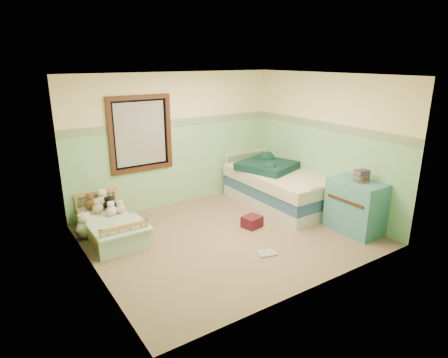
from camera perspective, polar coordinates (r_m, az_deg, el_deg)
floor at (r=6.28m, az=0.73°, el=-8.42°), size 4.20×3.60×0.02m
ceiling at (r=5.65m, az=0.83°, el=15.23°), size 4.20×3.60×0.02m
wall_back at (r=7.36m, az=-7.18°, el=5.73°), size 4.20×0.04×2.50m
wall_front at (r=4.53m, az=13.70°, el=-2.14°), size 4.20×0.04×2.50m
wall_left at (r=5.01m, az=-19.49°, el=-0.76°), size 0.04×3.60×2.50m
wall_right at (r=7.20m, az=14.78°, el=5.03°), size 0.04×3.60×2.50m
wainscot_mint at (r=7.46m, az=-6.99°, el=1.95°), size 4.20×0.01×1.50m
border_strip at (r=7.28m, az=-7.23°, el=8.22°), size 4.20×0.01×0.15m
window_frame at (r=7.00m, az=-12.25°, el=6.55°), size 1.16×0.06×1.36m
window_blinds at (r=7.01m, az=-12.28°, el=6.56°), size 0.92×0.01×1.12m
toddler_bed_frame at (r=6.49m, az=-16.45°, el=-7.25°), size 0.74×1.47×0.19m
toddler_mattress at (r=6.43m, az=-16.56°, el=-6.00°), size 0.67×1.41×0.12m
patchwork_quilt at (r=6.00m, az=-15.30°, el=-6.85°), size 0.80×0.74×0.03m
plush_bed_brown at (r=6.79m, az=-19.16°, el=-3.53°), size 0.20×0.20×0.20m
plush_bed_white at (r=6.83m, az=-17.56°, el=-3.15°), size 0.22×0.22×0.22m
plush_bed_tan at (r=6.61m, az=-18.24°, el=-4.15°), size 0.17×0.17×0.17m
plush_bed_dark at (r=6.66m, az=-16.34°, el=-3.79°), size 0.17×0.17×0.17m
plush_floor_cream at (r=6.51m, az=-19.89°, el=-7.06°), size 0.29×0.29×0.29m
plush_floor_tan at (r=5.94m, az=-15.26°, el=-9.36°), size 0.22×0.22×0.22m
twin_bed_frame at (r=7.54m, az=8.00°, el=-3.04°), size 1.07×2.15×0.22m
twin_boxspring at (r=7.47m, az=8.07°, el=-1.46°), size 1.07×2.15×0.22m
twin_mattress at (r=7.40m, az=8.15°, el=0.15°), size 1.12×2.19×0.22m
teal_blanket at (r=7.53m, az=6.41°, el=1.97°), size 1.17×1.21×0.14m
dresser at (r=6.62m, az=18.95°, el=-3.85°), size 0.54×0.86×0.86m
book_stack at (r=6.42m, az=19.78°, el=0.43°), size 0.22×0.18×0.20m
red_pillow at (r=6.54m, az=4.18°, el=-6.34°), size 0.35×0.32×0.19m
floor_book at (r=5.75m, az=6.34°, el=-10.87°), size 0.31×0.27×0.02m
extra_plush_0 at (r=6.87m, az=-17.66°, el=-3.10°), size 0.21×0.21×0.21m
extra_plush_1 at (r=6.45m, az=-16.36°, el=-4.54°), size 0.17×0.17×0.17m
extra_plush_2 at (r=6.76m, az=-16.85°, el=-3.63°), size 0.15×0.15×0.15m
extra_plush_3 at (r=6.51m, az=-15.09°, el=-4.28°), size 0.15×0.15×0.15m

